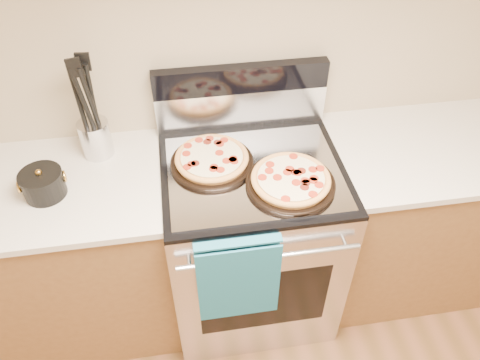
{
  "coord_description": "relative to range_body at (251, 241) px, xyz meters",
  "views": [
    {
      "loc": [
        -0.28,
        0.23,
        2.2
      ],
      "look_at": [
        -0.07,
        1.55,
        0.95
      ],
      "focal_mm": 35.0,
      "sensor_mm": 36.0,
      "label": 1
    }
  ],
  "objects": [
    {
      "name": "cabinet_right",
      "position": [
        0.88,
        0.03,
        -0.01
      ],
      "size": [
        1.0,
        0.62,
        0.88
      ],
      "primitive_type": "cube",
      "color": "brown",
      "rests_on": "ground"
    },
    {
      "name": "backsplash_upper",
      "position": [
        0.0,
        0.31,
        0.71
      ],
      "size": [
        0.76,
        0.06,
        0.12
      ],
      "primitive_type": "cube",
      "color": "black",
      "rests_on": "backsplash_lower"
    },
    {
      "name": "oven_window",
      "position": [
        0.0,
        -0.34,
        0.0
      ],
      "size": [
        0.56,
        0.01,
        0.4
      ],
      "primitive_type": "cube",
      "color": "black",
      "rests_on": "range_body"
    },
    {
      "name": "cooktop",
      "position": [
        0.0,
        0.0,
        0.46
      ],
      "size": [
        0.76,
        0.68,
        0.02
      ],
      "primitive_type": "cube",
      "color": "black",
      "rests_on": "range_body"
    },
    {
      "name": "dish_towel",
      "position": [
        -0.12,
        -0.38,
        0.25
      ],
      "size": [
        0.32,
        0.05,
        0.42
      ],
      "primitive_type": null,
      "color": "#1D6E91",
      "rests_on": "oven_handle"
    },
    {
      "name": "backsplash_lower",
      "position": [
        0.0,
        0.31,
        0.56
      ],
      "size": [
        0.76,
        0.06,
        0.18
      ],
      "primitive_type": "cube",
      "color": "silver",
      "rests_on": "cooktop"
    },
    {
      "name": "pepperoni_pizza_back",
      "position": [
        -0.16,
        0.05,
        0.5
      ],
      "size": [
        0.35,
        0.35,
        0.05
      ],
      "primitive_type": null,
      "rotation": [
        0.0,
        0.0,
        -0.02
      ],
      "color": "#C47E3C",
      "rests_on": "foil_sheet"
    },
    {
      "name": "saucepan",
      "position": [
        -0.83,
        -0.01,
        0.51
      ],
      "size": [
        0.19,
        0.19,
        0.1
      ],
      "primitive_type": "cylinder",
      "rotation": [
        0.0,
        0.0,
        0.22
      ],
      "color": "black",
      "rests_on": "countertop_left"
    },
    {
      "name": "wall_back",
      "position": [
        0.0,
        0.35,
        0.9
      ],
      "size": [
        4.0,
        0.0,
        4.0
      ],
      "primitive_type": "plane",
      "rotation": [
        1.57,
        0.0,
        0.0
      ],
      "color": "tan",
      "rests_on": "ground"
    },
    {
      "name": "countertop_left",
      "position": [
        -0.88,
        0.03,
        0.45
      ],
      "size": [
        1.02,
        0.64,
        0.03
      ],
      "primitive_type": "cube",
      "color": "beige",
      "rests_on": "cabinet_left"
    },
    {
      "name": "oven_handle",
      "position": [
        0.0,
        -0.38,
        0.35
      ],
      "size": [
        0.7,
        0.03,
        0.03
      ],
      "primitive_type": "cylinder",
      "rotation": [
        0.0,
        1.57,
        0.0
      ],
      "color": "silver",
      "rests_on": "range_body"
    },
    {
      "name": "foil_sheet",
      "position": [
        0.0,
        -0.03,
        0.47
      ],
      "size": [
        0.7,
        0.55,
        0.01
      ],
      "primitive_type": "cube",
      "color": "gray",
      "rests_on": "cooktop"
    },
    {
      "name": "range_body",
      "position": [
        0.0,
        0.0,
        0.0
      ],
      "size": [
        0.76,
        0.68,
        0.9
      ],
      "primitive_type": "cube",
      "color": "#B7B7BC",
      "rests_on": "ground"
    },
    {
      "name": "utensil_crock",
      "position": [
        -0.64,
        0.21,
        0.54
      ],
      "size": [
        0.16,
        0.16,
        0.16
      ],
      "primitive_type": "cylinder",
      "rotation": [
        0.0,
        0.0,
        0.27
      ],
      "color": "silver",
      "rests_on": "countertop_left"
    },
    {
      "name": "cabinet_left",
      "position": [
        -0.88,
        0.03,
        -0.01
      ],
      "size": [
        1.0,
        0.62,
        0.88
      ],
      "primitive_type": "cube",
      "color": "brown",
      "rests_on": "ground"
    },
    {
      "name": "countertop_right",
      "position": [
        0.88,
        0.03,
        0.45
      ],
      "size": [
        1.02,
        0.64,
        0.03
      ],
      "primitive_type": "cube",
      "color": "beige",
      "rests_on": "cabinet_right"
    },
    {
      "name": "pepperoni_pizza_front",
      "position": [
        0.13,
        -0.13,
        0.5
      ],
      "size": [
        0.37,
        0.37,
        0.05
      ],
      "primitive_type": null,
      "rotation": [
        0.0,
        0.0,
        0.06
      ],
      "color": "#C47E3C",
      "rests_on": "foil_sheet"
    }
  ]
}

